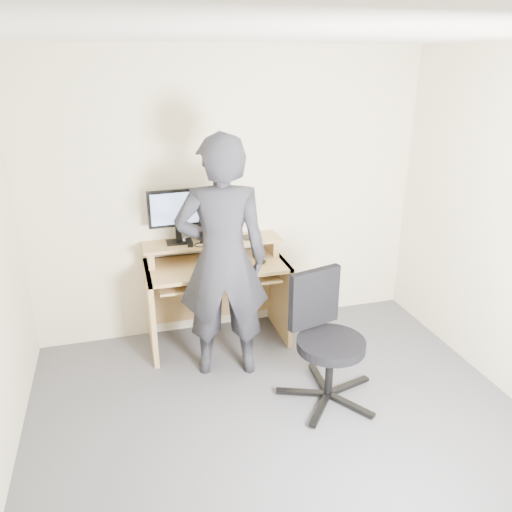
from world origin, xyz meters
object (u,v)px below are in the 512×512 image
monitor (177,211)px  office_chair (325,334)px  desk (215,282)px  person (223,260)px

monitor → office_chair: size_ratio=0.52×
monitor → desk: bearing=-21.5°
desk → office_chair: bearing=-60.2°
monitor → office_chair: monitor is taller
person → monitor: bearing=-57.5°
desk → monitor: bearing=161.7°
desk → monitor: (-0.28, 0.09, 0.64)m
person → desk: bearing=-83.6°
office_chair → person: person is taller
monitor → person: (0.25, -0.61, -0.23)m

